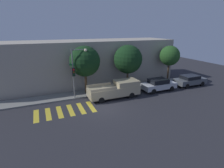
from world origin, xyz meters
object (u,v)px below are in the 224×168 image
tree_near_corner (85,61)px  traffic_light_pole (76,67)px  sedan_middle (190,80)px  pickup_truck (116,89)px  tree_midblock (128,59)px  tree_far_end (170,56)px  sedan_near_corner (159,84)px

tree_near_corner → traffic_light_pole: bearing=-138.0°
tree_near_corner → sedan_middle: bearing=-9.9°
pickup_truck → tree_near_corner: bearing=139.3°
tree_midblock → tree_far_end: bearing=0.0°
tree_midblock → tree_far_end: size_ratio=1.07×
traffic_light_pole → tree_near_corner: tree_near_corner is taller
pickup_truck → tree_far_end: size_ratio=1.10×
sedan_near_corner → traffic_light_pole: bearing=172.5°
sedan_middle → tree_far_end: 4.21m
sedan_near_corner → sedan_middle: size_ratio=0.99×
pickup_truck → tree_far_end: (9.03, 2.37, 2.83)m
sedan_near_corner → tree_midblock: tree_midblock is taller
traffic_light_pole → sedan_middle: (14.76, -1.27, -2.73)m
traffic_light_pole → tree_midblock: tree_midblock is taller
traffic_light_pole → tree_near_corner: (1.22, 1.10, 0.34)m
tree_midblock → sedan_middle: bearing=-16.2°
pickup_truck → sedan_near_corner: bearing=0.0°
pickup_truck → sedan_near_corner: pickup_truck is taller
traffic_light_pole → sedan_near_corner: traffic_light_pole is taller
sedan_near_corner → pickup_truck: bearing=-180.0°
pickup_truck → tree_far_end: bearing=14.7°
sedan_middle → tree_midblock: bearing=163.8°
pickup_truck → tree_midblock: tree_midblock is taller
sedan_near_corner → tree_far_end: tree_far_end is taller
tree_near_corner → tree_far_end: 11.78m
tree_far_end → tree_midblock: bearing=180.0°
traffic_light_pole → tree_midblock: (6.61, 1.10, 0.22)m
sedan_near_corner → tree_near_corner: (-8.46, 2.37, 3.04)m
sedan_middle → tree_far_end: bearing=126.6°
traffic_light_pole → tree_near_corner: 1.67m
sedan_middle → tree_far_end: size_ratio=0.83×
tree_far_end → sedan_middle: bearing=-53.4°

